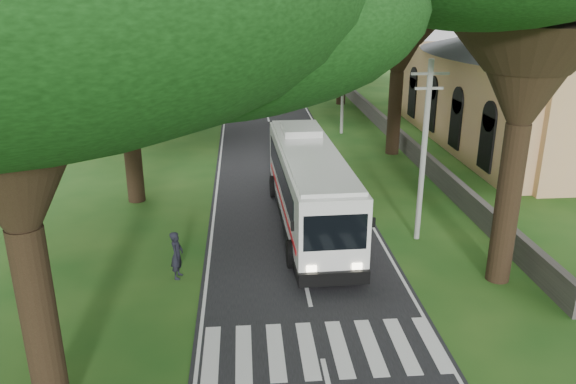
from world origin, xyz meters
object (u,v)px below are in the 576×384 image
church (528,77)px  coach_bus (309,184)px  pedestrian (177,255)px  distant_car_c (271,70)px  pole_near (424,149)px  pole_far (311,53)px  distant_car_b (235,76)px  pole_mid (343,80)px

church → coach_bus: bearing=-141.6°
coach_bus → pedestrian: coach_bus is taller
distant_car_c → pole_near: bearing=102.8°
coach_bus → pedestrian: bearing=-141.4°
coach_bus → pedestrian: 7.57m
church → pole_far: bearing=116.8°
coach_bus → distant_car_b: coach_bus is taller
coach_bus → distant_car_c: bearing=87.4°
church → distant_car_c: bearing=114.1°
pole_near → pedestrian: pole_near is taller
distant_car_b → pedestrian: (-1.92, -50.07, 0.30)m
pole_far → pedestrian: size_ratio=4.14×
church → pedestrian: 29.54m
distant_car_b → pole_near: bearing=-63.2°
pole_far → distant_car_b: 11.70m
church → pole_near: bearing=-128.5°
pole_far → pedestrian: 44.20m
pole_near → pole_far: size_ratio=1.00×
coach_bus → pole_mid: bearing=73.7°
pole_near → pedestrian: size_ratio=4.14×
pole_mid → distant_car_b: pole_mid is taller
church → coach_bus: (-17.07, -13.53, -2.87)m
pole_near → distant_car_b: 48.12m
church → pole_mid: (-12.36, 4.45, -0.73)m
pole_far → coach_bus: pole_far is taller
pole_near → distant_car_c: size_ratio=1.57×
coach_bus → distant_car_b: bearing=93.1°
church → pedestrian: size_ratio=12.42×
pole_near → coach_bus: (-4.70, 2.01, -2.15)m
distant_car_c → pedestrian: (-6.55, -54.69, 0.20)m
coach_bus → distant_car_b: (-3.80, 45.22, -1.37)m
pole_mid → coach_bus: size_ratio=0.62×
pole_near → pole_mid: bearing=90.0°
distant_car_c → distant_car_b: bearing=53.4°
pole_mid → distant_car_c: pole_mid is taller
pole_mid → pole_far: 20.00m
church → pole_far: size_ratio=3.00×
pole_mid → distant_car_c: (-3.86, 31.86, -3.41)m
pole_mid → distant_car_c: size_ratio=1.57×
pole_near → pole_mid: (0.00, 20.00, 0.00)m
pole_far → distant_car_b: bearing=139.6°
pole_mid → coach_bus: pole_mid is taller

